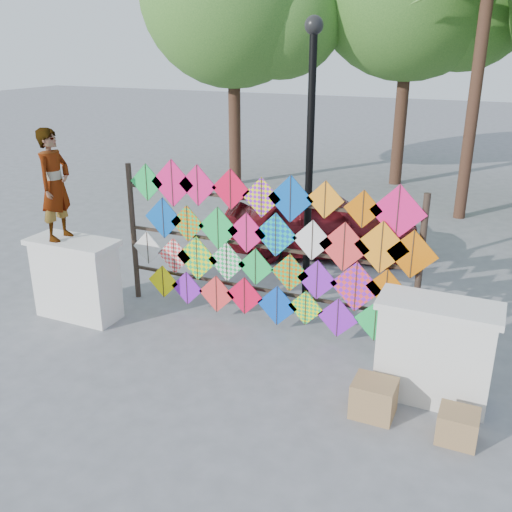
% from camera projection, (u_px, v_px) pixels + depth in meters
% --- Properties ---
extents(ground, '(80.00, 80.00, 0.00)m').
position_uv_depth(ground, '(238.00, 345.00, 8.21)').
color(ground, gray).
rests_on(ground, ground).
extents(parapet_left, '(1.40, 0.65, 1.28)m').
position_uv_depth(parapet_left, '(76.00, 278.00, 8.85)').
color(parapet_left, white).
rests_on(parapet_left, ground).
extents(parapet_right, '(1.40, 0.65, 1.28)m').
position_uv_depth(parapet_right, '(434.00, 351.00, 6.76)').
color(parapet_right, white).
rests_on(parapet_right, ground).
extents(kite_rack, '(4.97, 0.24, 2.45)m').
position_uv_depth(kite_rack, '(268.00, 250.00, 8.34)').
color(kite_rack, '#2E2219').
rests_on(kite_rack, ground).
extents(palm_tree, '(3.62, 3.62, 5.83)m').
position_uv_depth(palm_tree, '(487.00, 0.00, 12.43)').
color(palm_tree, '#4B2D20').
rests_on(palm_tree, ground).
extents(vendor_woman, '(0.45, 0.64, 1.67)m').
position_uv_depth(vendor_woman, '(55.00, 185.00, 8.41)').
color(vendor_woman, '#99999E').
rests_on(vendor_woman, parapet_left).
extents(sedan, '(4.18, 2.68, 1.33)m').
position_uv_depth(sedan, '(322.00, 223.00, 11.52)').
color(sedan, maroon).
rests_on(sedan, ground).
extents(lamppost, '(0.28, 0.28, 4.46)m').
position_uv_depth(lamppost, '(310.00, 138.00, 8.85)').
color(lamppost, black).
rests_on(lamppost, ground).
extents(cardboard_box_near, '(0.49, 0.43, 0.43)m').
position_uv_depth(cardboard_box_near, '(374.00, 398.00, 6.61)').
color(cardboard_box_near, '#A1704E').
rests_on(cardboard_box_near, ground).
extents(cardboard_box_far, '(0.42, 0.39, 0.36)m').
position_uv_depth(cardboard_box_far, '(458.00, 426.00, 6.19)').
color(cardboard_box_far, '#A1704E').
rests_on(cardboard_box_far, ground).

